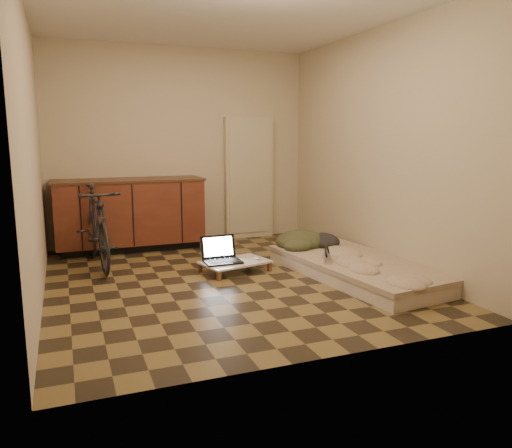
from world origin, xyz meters
name	(u,v)px	position (x,y,z in m)	size (l,w,h in m)	color
room_shell	(227,151)	(0.00, 0.00, 1.30)	(3.50, 4.00, 2.60)	brown
cabinets	(130,214)	(-0.75, 1.70, 0.47)	(1.84, 0.62, 0.91)	black
appliance_panel	(249,178)	(0.95, 1.94, 0.85)	(0.70, 0.10, 1.70)	beige
bicycle	(97,222)	(-1.20, 1.00, 0.50)	(0.45, 1.54, 1.00)	black
futon	(359,268)	(1.30, -0.41, 0.09)	(1.23, 2.16, 0.18)	beige
clothing_pile	(307,234)	(1.11, 0.41, 0.31)	(0.65, 0.54, 0.26)	#333821
headphones	(328,254)	(0.95, -0.37, 0.26)	(0.25, 0.23, 0.17)	black
lap_desk	(235,262)	(0.15, 0.23, 0.10)	(0.79, 0.61, 0.12)	brown
laptop	(221,257)	(0.01, 0.27, 0.17)	(0.38, 0.34, 0.26)	black
mouse	(257,258)	(0.40, 0.21, 0.13)	(0.06, 0.10, 0.03)	white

